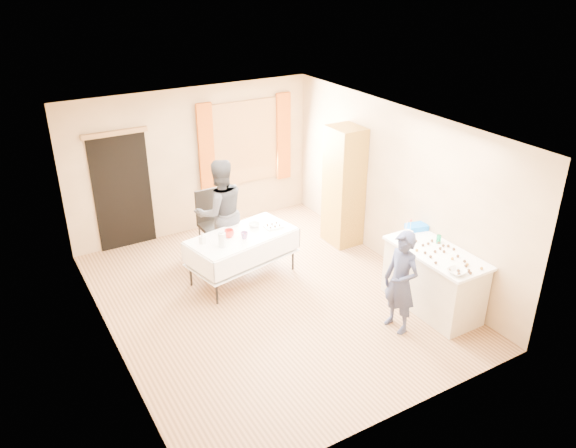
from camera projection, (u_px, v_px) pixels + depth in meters
floor at (269, 299)px, 8.30m from camera, size 4.50×5.50×0.02m
ceiling at (266, 126)px, 7.16m from camera, size 4.50×5.50×0.02m
wall_back at (193, 161)px, 9.88m from camera, size 4.50×0.02×2.60m
wall_front at (400, 320)px, 5.58m from camera, size 4.50×0.02×2.60m
wall_left at (102, 259)px, 6.70m from camera, size 0.02×5.50×2.60m
wall_right at (395, 188)px, 8.76m from camera, size 0.02×5.50×2.60m
window_frame at (245, 142)px, 10.22m from camera, size 1.32×0.06×1.52m
window_pane at (245, 143)px, 10.21m from camera, size 1.20×0.02×1.40m
curtain_left at (206, 150)px, 9.82m from camera, size 0.28×0.06×1.65m
curtain_right at (283, 137)px, 10.53m from camera, size 0.28×0.06×1.65m
doorway at (123, 192)px, 9.39m from camera, size 0.95×0.04×2.00m
door_lintel at (115, 133)px, 8.93m from camera, size 1.05×0.06×0.08m
cabinet at (344, 186)px, 9.51m from camera, size 0.50×0.60×2.07m
counter at (433, 280)px, 7.89m from camera, size 0.70×1.48×0.91m
party_table at (242, 252)px, 8.64m from camera, size 1.78×1.16×0.75m
chair at (214, 234)px, 9.49m from camera, size 0.45×0.45×1.07m
girl at (401, 282)px, 7.33m from camera, size 0.60×0.46×1.44m
woman at (221, 212)px, 8.95m from camera, size 0.93×0.77×1.76m
soda_can at (439, 239)px, 7.89m from camera, size 0.08×0.08×0.12m
mixing_bowl at (457, 272)px, 7.14m from camera, size 0.28×0.28×0.06m
foam_block at (407, 234)px, 8.08m from camera, size 0.16×0.12×0.08m
blue_basket at (417, 227)px, 8.29m from camera, size 0.34×0.27×0.08m
pitcher at (222, 240)px, 8.11m from camera, size 0.14×0.14×0.22m
cup_red at (229, 233)px, 8.41m from camera, size 0.27×0.27×0.12m
cup_rainbow at (244, 235)px, 8.37m from camera, size 0.16×0.16×0.10m
small_bowl at (254, 225)px, 8.75m from camera, size 0.32×0.32×0.06m
pastry_tray at (274, 226)px, 8.74m from camera, size 0.28×0.20×0.02m
bottle at (202, 238)px, 8.22m from camera, size 0.13×0.13×0.17m
cake_balls at (446, 256)px, 7.53m from camera, size 0.53×1.07×0.04m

